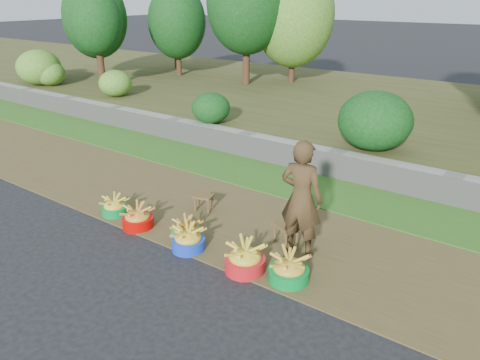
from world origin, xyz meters
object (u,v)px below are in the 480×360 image
Objects in this scene: basin_b at (138,218)px; basin_f at (289,270)px; basin_e at (245,259)px; vendor_woman at (301,199)px; stool_left at (204,198)px; stool_right at (286,228)px; basin_c at (186,231)px; basin_a at (115,207)px; basin_d at (188,240)px.

basin_b is 0.94× the size of basin_f.
vendor_woman is (0.36, 0.82, 0.68)m from basin_e.
basin_f is 1.43× the size of stool_left.
stool_right is at bearing -5.87° from stool_left.
vendor_woman is at bearing 17.96° from basin_b.
basin_c is 1.84m from vendor_woman.
stool_left is (-0.46, 0.95, 0.09)m from basin_c.
basin_e is (2.78, -0.10, 0.04)m from basin_a.
basin_a is 1.19× the size of stool_left.
stool_right is (1.29, 0.77, 0.13)m from basin_c.
basin_c reaches higher than stool_left.
basin_b is at bearing 179.48° from basin_e.
stool_left is at bearing -12.34° from vendor_woman.
basin_c is 0.87× the size of basin_f.
basin_e reaches higher than basin_b.
basin_a is at bearing -179.48° from basin_f.
basin_e is at bearing 1.43° from basin_d.
basin_b is at bearing -112.94° from stool_left.
basin_f is at bearing 104.73° from vendor_woman.
stool_right reaches higher than basin_c.
basin_a is 2.98m from stool_right.
basin_c is at bearing 172.52° from basin_e.
basin_d is at bearing -2.26° from basin_b.
vendor_woman reaches higher than basin_f.
stool_right reaches higher than basin_a.
basin_f reaches higher than stool_left.
basin_c is at bearing 2.09° from basin_a.
basin_b is at bearing 13.53° from vendor_woman.
basin_b is 2.12m from basin_e.
basin_a is 0.90× the size of basin_d.
basin_b is at bearing -7.07° from basin_a.
basin_d reaches higher than stool_left.
basin_a is 0.80× the size of basin_e.
basin_e is 1.13m from vendor_woman.
basin_c is at bearing 137.93° from basin_d.
basin_b is 1.34× the size of stool_left.
vendor_woman is at bearing 31.92° from basin_d.
basin_c is 1.50m from stool_right.
basin_e is at bearing -167.68° from basin_f.
basin_e reaches higher than basin_f.
vendor_woman is (3.14, 0.72, 0.72)m from basin_a.
basin_e is at bearing -2.08° from basin_a.
basin_f is at bearing 12.32° from basin_e.
basin_c is 0.27m from basin_d.
stool_left is (-1.66, 1.11, 0.06)m from basin_e.
basin_d is at bearing 27.49° from vendor_woman.
basin_e is at bearing 61.87° from vendor_woman.
basin_e is 0.62m from basin_f.
stool_left is (1.12, 1.00, 0.10)m from basin_a.
vendor_woman is (1.57, 0.67, 0.71)m from basin_c.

